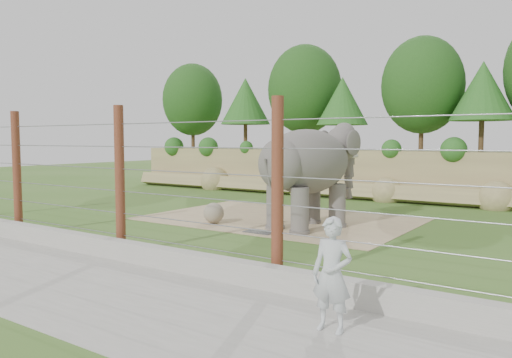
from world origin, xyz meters
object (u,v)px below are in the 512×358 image
Objects in this scene: stone_ball at (214,213)px; barrier_fence at (120,180)px; elephant at (307,177)px; zookeeper at (332,274)px.

stone_ball is 0.04× the size of barrier_fence.
elephant is 3.71m from stone_ball.
zookeeper is (7.17, -1.83, -1.07)m from barrier_fence.
stone_ball is 5.43m from barrier_fence.
barrier_fence is 10.95× the size of zookeeper.
elephant is at bearing 18.71° from stone_ball.
barrier_fence is at bearing -96.56° from elephant.
stone_ball is 10.68m from zookeeper.
elephant is 5.89× the size of stone_ball.
zookeeper is at bearing -40.57° from stone_ball.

